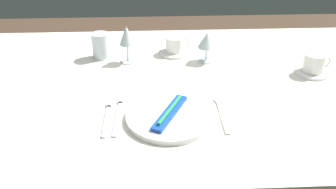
{
  "coord_description": "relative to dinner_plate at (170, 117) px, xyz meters",
  "views": [
    {
      "loc": [
        -0.09,
        -1.2,
        1.39
      ],
      "look_at": [
        -0.03,
        -0.12,
        0.76
      ],
      "focal_mm": 39.47,
      "sensor_mm": 36.0,
      "label": 1
    }
  ],
  "objects": [
    {
      "name": "dining_table",
      "position": [
        0.03,
        0.24,
        -0.09
      ],
      "size": [
        1.8,
        1.11,
        0.74
      ],
      "color": "silver",
      "rests_on": "ground"
    },
    {
      "name": "dinner_plate",
      "position": [
        0.0,
        0.0,
        0.0
      ],
      "size": [
        0.28,
        0.28,
        0.02
      ],
      "primitive_type": "cylinder",
      "color": "white",
      "rests_on": "dining_table"
    },
    {
      "name": "toothbrush_package",
      "position": [
        0.0,
        0.0,
        0.02
      ],
      "size": [
        0.12,
        0.2,
        0.02
      ],
      "color": "blue",
      "rests_on": "dinner_plate"
    },
    {
      "name": "fork_outer",
      "position": [
        -0.16,
        0.04,
        -0.01
      ],
      "size": [
        0.03,
        0.23,
        0.0
      ],
      "color": "beige",
      "rests_on": "dining_table"
    },
    {
      "name": "fork_inner",
      "position": [
        -0.2,
        0.02,
        -0.01
      ],
      "size": [
        0.02,
        0.21,
        0.0
      ],
      "color": "beige",
      "rests_on": "dining_table"
    },
    {
      "name": "spoon_soup",
      "position": [
        0.17,
        0.04,
        -0.01
      ],
      "size": [
        0.03,
        0.22,
        0.01
      ],
      "color": "beige",
      "rests_on": "dining_table"
    },
    {
      "name": "saucer_left",
      "position": [
        0.57,
        0.29,
        -0.0
      ],
      "size": [
        0.13,
        0.13,
        0.01
      ],
      "primitive_type": "cylinder",
      "color": "white",
      "rests_on": "dining_table"
    },
    {
      "name": "coffee_cup_left",
      "position": [
        0.57,
        0.29,
        0.04
      ],
      "size": [
        0.11,
        0.08,
        0.07
      ],
      "color": "white",
      "rests_on": "saucer_left"
    },
    {
      "name": "saucer_right",
      "position": [
        0.05,
        0.51,
        -0.0
      ],
      "size": [
        0.14,
        0.14,
        0.01
      ],
      "primitive_type": "cylinder",
      "color": "white",
      "rests_on": "dining_table"
    },
    {
      "name": "coffee_cup_right",
      "position": [
        0.05,
        0.51,
        0.03
      ],
      "size": [
        0.1,
        0.08,
        0.07
      ],
      "color": "white",
      "rests_on": "saucer_right"
    },
    {
      "name": "wine_glass_centre",
      "position": [
        -0.15,
        0.43,
        0.1
      ],
      "size": [
        0.07,
        0.07,
        0.15
      ],
      "color": "silver",
      "rests_on": "dining_table"
    },
    {
      "name": "wine_glass_left",
      "position": [
        0.17,
        0.42,
        0.08
      ],
      "size": [
        0.07,
        0.07,
        0.13
      ],
      "color": "silver",
      "rests_on": "dining_table"
    },
    {
      "name": "drink_tumbler",
      "position": [
        -0.26,
        0.48,
        0.04
      ],
      "size": [
        0.07,
        0.07,
        0.11
      ],
      "color": "silver",
      "rests_on": "dining_table"
    }
  ]
}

